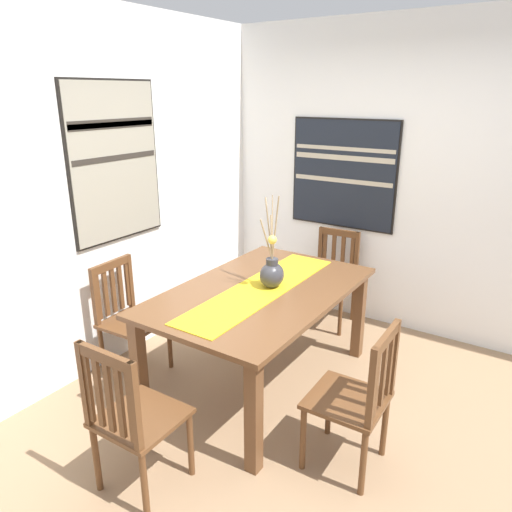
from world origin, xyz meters
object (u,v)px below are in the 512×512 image
at_px(centerpiece_vase, 272,272).
at_px(painting_on_back_wall, 115,162).
at_px(chair_1, 357,398).
at_px(painting_on_side_wall, 343,174).
at_px(dining_table, 261,302).
at_px(chair_0, 131,416).
at_px(chair_3, 332,276).
at_px(chair_2, 128,316).

xyz_separation_m(centerpiece_vase, painting_on_back_wall, (-0.27, 1.23, 0.71)).
bearing_deg(chair_1, painting_on_side_wall, 27.09).
height_order(dining_table, chair_0, chair_0).
relative_size(dining_table, painting_on_back_wall, 1.44).
height_order(centerpiece_vase, painting_on_back_wall, painting_on_back_wall).
distance_m(chair_1, painting_on_back_wall, 2.39).
bearing_deg(chair_0, chair_3, 0.05).
bearing_deg(dining_table, centerpiece_vase, -32.12).
relative_size(chair_1, chair_2, 1.02).
height_order(centerpiece_vase, chair_1, centerpiece_vase).
relative_size(chair_0, chair_1, 1.02).
distance_m(painting_on_back_wall, painting_on_side_wall, 2.03).
distance_m(chair_0, painting_on_side_wall, 2.87).
relative_size(centerpiece_vase, painting_on_back_wall, 0.56).
bearing_deg(chair_2, chair_3, -29.62).
height_order(dining_table, chair_1, chair_1).
bearing_deg(dining_table, painting_on_side_wall, 2.23).
bearing_deg(chair_2, chair_1, -90.22).
bearing_deg(chair_0, centerpiece_vase, -2.02).
distance_m(dining_table, chair_1, 1.03).
distance_m(chair_2, painting_on_side_wall, 2.28).
xyz_separation_m(centerpiece_vase, chair_3, (1.16, 0.05, -0.42)).
xyz_separation_m(dining_table, centerpiece_vase, (0.07, -0.05, 0.22)).
bearing_deg(dining_table, chair_1, -114.70).
height_order(dining_table, chair_3, chair_3).
distance_m(centerpiece_vase, chair_0, 1.38).
bearing_deg(chair_0, painting_on_back_wall, 48.41).
height_order(chair_1, chair_3, chair_1).
relative_size(dining_table, centerpiece_vase, 2.55).
relative_size(chair_0, painting_on_back_wall, 0.78).
relative_size(centerpiece_vase, chair_2, 0.75).
xyz_separation_m(chair_1, painting_on_back_wall, (0.23, 2.10, 1.12)).
bearing_deg(centerpiece_vase, chair_0, 177.98).
bearing_deg(painting_on_back_wall, chair_2, -132.15).
relative_size(dining_table, chair_0, 1.84).
height_order(dining_table, painting_on_side_wall, painting_on_side_wall).
xyz_separation_m(chair_2, chair_3, (1.65, -0.94, -0.01)).
xyz_separation_m(chair_0, chair_3, (2.48, 0.00, -0.02)).
bearing_deg(centerpiece_vase, chair_3, 2.41).
distance_m(chair_3, painting_on_side_wall, 0.95).
distance_m(dining_table, painting_on_back_wall, 1.52).
bearing_deg(painting_on_back_wall, chair_3, -39.60).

